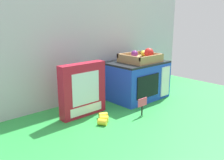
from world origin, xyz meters
The scene contains 7 objects.
ground_plane centered at (0.00, 0.00, 0.00)m, with size 1.70×1.70×0.00m, color green.
display_back_panel centered at (0.00, 0.25, 0.38)m, with size 1.61×0.03×0.76m, color #B7BABF.
toy_microwave centered at (0.12, 0.04, 0.12)m, with size 0.38×0.29×0.25m.
food_groups_crate centered at (0.14, 0.02, 0.27)m, with size 0.23×0.20×0.09m.
cookie_set_box centered at (-0.32, 0.03, 0.15)m, with size 0.27×0.06×0.29m.
price_sign centered at (-0.09, -0.20, 0.07)m, with size 0.07×0.01×0.10m.
loose_toy_banana centered at (-0.30, -0.11, 0.02)m, with size 0.11×0.12×0.03m.
Camera 1 is at (-1.08, -1.04, 0.54)m, focal length 39.91 mm.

